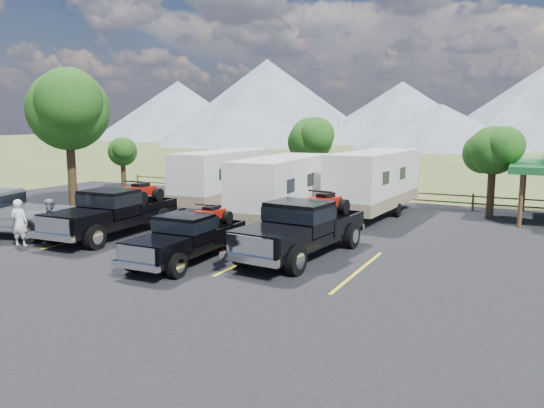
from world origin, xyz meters
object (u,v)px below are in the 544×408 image
at_px(rig_center, 188,236).
at_px(trailer_center, 281,190).
at_px(rig_right, 303,226).
at_px(person_b, 51,222).
at_px(trailer_left, 223,178).
at_px(trailer_right, 374,182).
at_px(rig_left, 114,211).
at_px(person_a, 19,223).
at_px(tree_big_nw, 68,110).

bearing_deg(rig_center, trailer_center, 88.20).
bearing_deg(trailer_center, rig_right, -60.18).
height_order(rig_center, rig_right, rig_right).
xyz_separation_m(rig_center, trailer_center, (0.08, 7.46, 0.79)).
xyz_separation_m(rig_right, person_b, (-9.79, -2.92, -0.17)).
bearing_deg(trailer_left, trailer_center, -31.05).
relative_size(rig_right, trailer_right, 0.72).
relative_size(rig_left, rig_center, 1.20).
distance_m(trailer_center, person_b, 10.26).
distance_m(rig_right, trailer_center, 5.97).
xyz_separation_m(trailer_left, trailer_right, (8.48, 1.31, 0.07)).
bearing_deg(trailer_right, rig_center, -102.16).
xyz_separation_m(rig_left, rig_center, (5.37, -2.03, -0.18)).
xyz_separation_m(rig_right, trailer_right, (0.00, 9.40, 0.67)).
bearing_deg(person_a, trailer_right, -147.13).
bearing_deg(rig_right, rig_left, -171.32).
xyz_separation_m(trailer_left, person_b, (-1.31, -11.01, -0.78)).
height_order(rig_left, rig_right, rig_right).
bearing_deg(rig_center, trailer_right, 73.06).
relative_size(trailer_right, person_b, 5.23).
height_order(rig_center, trailer_left, trailer_left).
height_order(rig_center, trailer_right, trailer_right).
height_order(rig_left, trailer_center, trailer_center).
bearing_deg(trailer_center, rig_left, -138.64).
distance_m(trailer_left, trailer_center, 6.08).
xyz_separation_m(tree_big_nw, rig_center, (12.70, -6.51, -4.64)).
distance_m(rig_center, rig_right, 4.18).
bearing_deg(tree_big_nw, rig_center, -27.14).
height_order(rig_center, person_b, rig_center).
bearing_deg(person_a, rig_center, 171.15).
relative_size(rig_left, person_a, 3.62).
bearing_deg(trailer_left, trailer_right, 8.71).
bearing_deg(rig_right, person_b, -157.84).
distance_m(rig_left, rig_center, 5.75).
height_order(rig_center, trailer_center, trailer_center).
distance_m(tree_big_nw, trailer_center, 13.38).
distance_m(trailer_right, person_b, 15.76).
relative_size(tree_big_nw, rig_center, 1.37).
height_order(rig_right, person_b, rig_right).
bearing_deg(person_b, rig_right, 6.82).
xyz_separation_m(rig_center, trailer_left, (-5.13, 10.59, 0.80)).
height_order(rig_left, person_a, rig_left).
height_order(tree_big_nw, rig_left, tree_big_nw).
relative_size(tree_big_nw, trailer_center, 0.83).
bearing_deg(trailer_center, person_a, -134.51).
bearing_deg(rig_right, person_a, -155.68).
height_order(rig_right, trailer_right, trailer_right).
height_order(trailer_right, person_b, trailer_right).
relative_size(trailer_center, person_a, 4.95).
relative_size(rig_center, person_a, 3.01).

